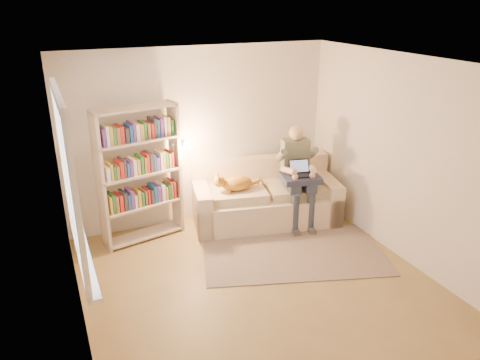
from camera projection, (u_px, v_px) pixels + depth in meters
name	position (u px, v px, depth m)	size (l,w,h in m)	color
floor	(266.00, 293.00, 5.45)	(4.50, 4.50, 0.00)	olive
ceiling	(272.00, 66.00, 4.50)	(4.00, 4.50, 0.02)	white
wall_left	(72.00, 225.00, 4.23)	(0.02, 4.50, 2.60)	silver
wall_right	(415.00, 165.00, 5.72)	(0.02, 4.50, 2.60)	silver
wall_back	(200.00, 136.00, 6.89)	(4.00, 0.02, 2.60)	silver
wall_front	(424.00, 313.00, 3.06)	(4.00, 0.02, 2.60)	silver
window	(75.00, 208.00, 4.39)	(0.12, 1.52, 1.69)	white
sofa	(264.00, 200.00, 7.13)	(2.31, 1.40, 0.92)	beige
person	(297.00, 170.00, 6.88)	(0.51, 0.69, 1.48)	slate
cat	(232.00, 184.00, 6.77)	(0.72, 0.34, 0.26)	gold
blanket	(300.00, 178.00, 6.78)	(0.54, 0.44, 0.09)	#272C44
laptop	(300.00, 171.00, 6.76)	(0.35, 0.33, 0.25)	black
bookshelf	(140.00, 168.00, 6.32)	(1.31, 0.52, 1.92)	beige
rug	(293.00, 252.00, 6.31)	(2.40, 1.42, 0.01)	gray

